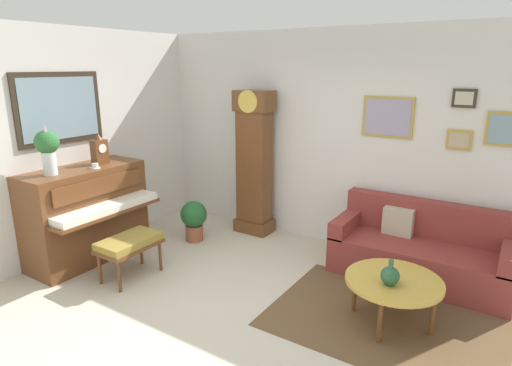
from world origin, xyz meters
The scene contains 14 objects.
ground_plane centered at (0.00, 0.00, -0.05)m, with size 6.40×6.00×0.10m, color beige.
wall_left centered at (-2.60, 0.01, 1.41)m, with size 0.13×4.90×2.80m.
wall_back centered at (0.02, 2.40, 1.40)m, with size 5.30×0.13×2.80m.
area_rug centered at (1.29, 0.86, 0.00)m, with size 2.10×1.50×0.01m, color brown.
piano centered at (-2.23, 0.25, 0.59)m, with size 0.87×1.44×1.16m.
piano_bench centered at (-1.41, 0.17, 0.41)m, with size 0.42×0.70×0.48m.
grandfather_clock centered at (-1.00, 2.11, 0.96)m, with size 0.52×0.34×2.03m.
couch centered at (1.34, 1.97, 0.31)m, with size 1.90×0.80×0.84m.
coffee_table centered at (1.34, 0.87, 0.42)m, with size 0.88×0.88×0.45m.
mantel_clock centered at (-2.23, 0.51, 1.33)m, with size 0.13×0.18×0.38m.
flower_vase centered at (-2.23, -0.15, 1.48)m, with size 0.26×0.26×0.58m.
teacup centered at (-2.08, 0.32, 1.19)m, with size 0.12×0.12×0.06m.
green_jug centered at (1.33, 0.75, 0.54)m, with size 0.17×0.17×0.24m.
potted_plant centered at (-1.51, 1.38, 0.32)m, with size 0.36×0.36×0.56m.
Camera 1 is at (2.19, -2.78, 2.33)m, focal length 29.90 mm.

